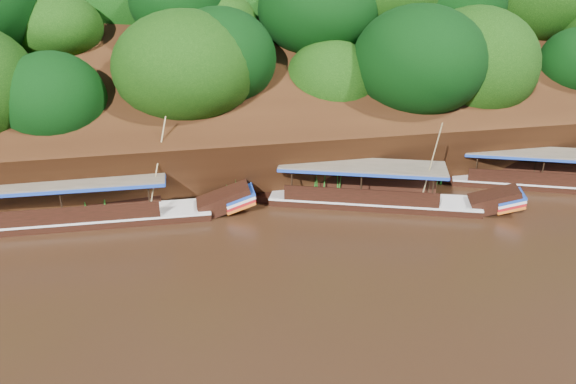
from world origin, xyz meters
name	(u,v)px	position (x,y,z in m)	size (l,w,h in m)	color
ground	(388,278)	(0.00, 0.00, 0.00)	(160.00, 160.00, 0.00)	black
riverbank	(277,110)	(-0.01, 22.73, 1.89)	(120.00, 30.06, 19.40)	black
boat_0	(562,180)	(14.02, 7.49, 0.49)	(12.95, 6.95, 5.71)	black
boat_1	(386,197)	(2.85, 7.27, 0.53)	(13.22, 6.68, 5.57)	black
boat_2	(100,212)	(-12.27, 8.64, 0.54)	(15.22, 2.83, 5.75)	black
reeds	(271,186)	(-3.17, 9.44, 0.87)	(49.99, 2.54, 1.99)	#1F691A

